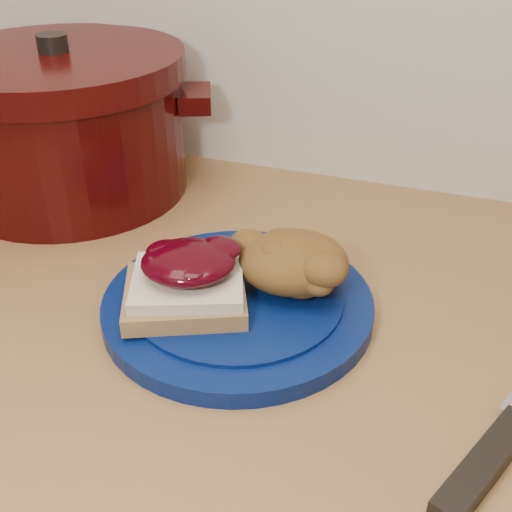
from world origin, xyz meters
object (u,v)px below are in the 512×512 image
(chef_knife, at_px, (510,432))
(pepper_grinder, at_px, (63,131))
(plate, at_px, (238,305))
(dutch_oven, at_px, (65,123))

(chef_knife, relative_size, pepper_grinder, 1.99)
(plate, bearing_deg, pepper_grinder, 149.04)
(pepper_grinder, bearing_deg, dutch_oven, -19.00)
(dutch_oven, relative_size, pepper_grinder, 2.68)
(plate, height_order, chef_knife, same)
(chef_knife, bearing_deg, pepper_grinder, 87.94)
(plate, bearing_deg, dutch_oven, 148.74)
(dutch_oven, height_order, pepper_grinder, dutch_oven)
(dutch_oven, bearing_deg, pepper_grinder, 161.00)
(dutch_oven, distance_m, pepper_grinder, 0.02)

